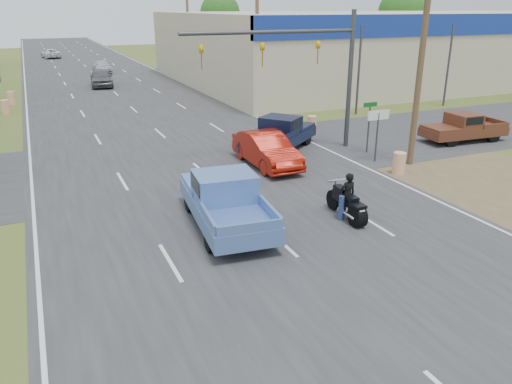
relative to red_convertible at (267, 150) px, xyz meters
name	(u,v)px	position (x,y,z in m)	size (l,w,h in m)	color
main_road	(116,93)	(-3.08, 24.46, -0.77)	(15.00, 180.00, 0.02)	#2D2D30
cross_road	(189,160)	(-3.08, 2.46, -0.77)	(120.00, 10.00, 0.02)	#2D2D30
dirt_verge	(482,178)	(7.92, -5.54, -0.78)	(8.00, 18.00, 0.01)	brown
big_box_store	(411,44)	(28.92, 24.39, 2.53)	(50.00, 28.10, 6.60)	#B7A88C
utility_pole_1	(422,50)	(6.42, -2.54, 4.53)	(2.00, 0.28, 10.00)	#4C3823
utility_pole_2	(257,32)	(6.42, 15.46, 4.53)	(2.00, 0.28, 10.00)	#4C3823
utility_pole_3	(188,25)	(6.42, 33.46, 4.53)	(2.00, 0.28, 10.00)	#4C3823
tree_3	(402,12)	(51.92, 54.46, 5.41)	(8.40, 8.40, 10.40)	#422D19
tree_5	(220,13)	(26.92, 79.46, 5.10)	(7.98, 7.98, 9.88)	#422D19
barrel_0	(399,163)	(4.92, -3.54, -0.28)	(0.56, 0.56, 1.00)	orange
barrel_1	(312,124)	(5.32, 4.96, -0.28)	(0.56, 0.56, 1.00)	orange
barrel_2	(6,107)	(-11.58, 18.46, -0.28)	(0.56, 0.56, 1.00)	orange
barrel_3	(11,98)	(-11.28, 22.46, -0.28)	(0.56, 0.56, 1.00)	orange
lane_sign	(378,123)	(5.12, -1.54, 1.12)	(1.20, 0.08, 2.52)	#3F3F44
street_name_sign	(369,122)	(5.72, -0.04, 0.83)	(0.80, 0.08, 2.61)	#3F3F44
signal_mast	(305,57)	(2.75, 1.46, 4.02)	(9.12, 0.40, 7.00)	#3F3F44
red_convertible	(267,150)	(0.00, 0.00, 0.00)	(1.66, 4.75, 1.56)	#911206
motorcycle	(348,205)	(-0.10, -6.98, -0.23)	(0.75, 2.43, 1.24)	black
rider	(347,198)	(-0.10, -6.90, 0.03)	(0.59, 0.39, 1.62)	black
blue_pickup	(225,199)	(-4.20, -5.58, 0.16)	(2.75, 5.85, 1.87)	black
navy_pickup	(281,133)	(1.92, 2.35, 0.10)	(5.42, 4.87, 1.75)	black
brown_pickup	(462,127)	(11.93, -0.26, 0.02)	(4.88, 2.18, 1.58)	black
distant_car_grey	(101,78)	(-3.58, 29.14, 0.05)	(1.97, 4.88, 1.66)	#535257
distant_car_silver	(102,67)	(-2.00, 40.20, -0.15)	(1.77, 4.36, 1.27)	#BCBBC1
distant_car_white	(51,54)	(-6.48, 61.06, -0.13)	(2.16, 4.67, 1.30)	silver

